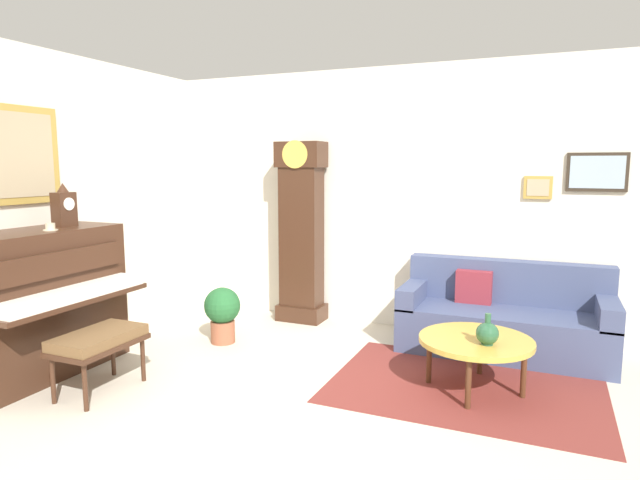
# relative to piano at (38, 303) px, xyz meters

# --- Properties ---
(ground_plane) EXTENTS (6.40, 6.00, 0.10)m
(ground_plane) POSITION_rel_piano_xyz_m (2.23, 0.19, -0.67)
(ground_plane) COLOR beige
(wall_left) EXTENTS (0.13, 4.90, 2.80)m
(wall_left) POSITION_rel_piano_xyz_m (-0.37, 0.18, 0.79)
(wall_left) COLOR silver
(wall_left) RESTS_ON ground_plane
(wall_back) EXTENTS (5.30, 0.13, 2.80)m
(wall_back) POSITION_rel_piano_xyz_m (2.24, 2.59, 0.78)
(wall_back) COLOR silver
(wall_back) RESTS_ON ground_plane
(area_rug) EXTENTS (2.10, 1.50, 0.01)m
(area_rug) POSITION_rel_piano_xyz_m (3.35, 1.13, -0.62)
(area_rug) COLOR maroon
(area_rug) RESTS_ON ground_plane
(piano) EXTENTS (0.87, 1.44, 1.23)m
(piano) POSITION_rel_piano_xyz_m (0.00, 0.00, 0.00)
(piano) COLOR #3D2316
(piano) RESTS_ON ground_plane
(piano_bench) EXTENTS (0.42, 0.70, 0.48)m
(piano_bench) POSITION_rel_piano_xyz_m (0.73, -0.08, -0.22)
(piano_bench) COLOR #3D2316
(piano_bench) RESTS_ON ground_plane
(grandfather_clock) EXTENTS (0.52, 0.34, 2.03)m
(grandfather_clock) POSITION_rel_piano_xyz_m (1.34, 2.34, 0.34)
(grandfather_clock) COLOR #3D2316
(grandfather_clock) RESTS_ON ground_plane
(couch) EXTENTS (1.90, 0.80, 0.84)m
(couch) POSITION_rel_piano_xyz_m (3.55, 2.15, -0.31)
(couch) COLOR #424C70
(couch) RESTS_ON ground_plane
(coffee_table) EXTENTS (0.88, 0.88, 0.42)m
(coffee_table) POSITION_rel_piano_xyz_m (3.42, 1.10, -0.23)
(coffee_table) COLOR gold
(coffee_table) RESTS_ON ground_plane
(mantel_clock) EXTENTS (0.13, 0.18, 0.38)m
(mantel_clock) POSITION_rel_piano_xyz_m (0.00, 0.32, 0.78)
(mantel_clock) COLOR #3D2316
(mantel_clock) RESTS_ON piano
(teacup) EXTENTS (0.12, 0.12, 0.06)m
(teacup) POSITION_rel_piano_xyz_m (0.12, 0.07, 0.63)
(teacup) COLOR beige
(teacup) RESTS_ON piano
(green_jug) EXTENTS (0.17, 0.17, 0.24)m
(green_jug) POSITION_rel_piano_xyz_m (3.51, 0.98, -0.11)
(green_jug) COLOR #234C33
(green_jug) RESTS_ON coffee_table
(potted_plant) EXTENTS (0.36, 0.36, 0.56)m
(potted_plant) POSITION_rel_piano_xyz_m (0.95, 1.30, -0.30)
(potted_plant) COLOR #935138
(potted_plant) RESTS_ON ground_plane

